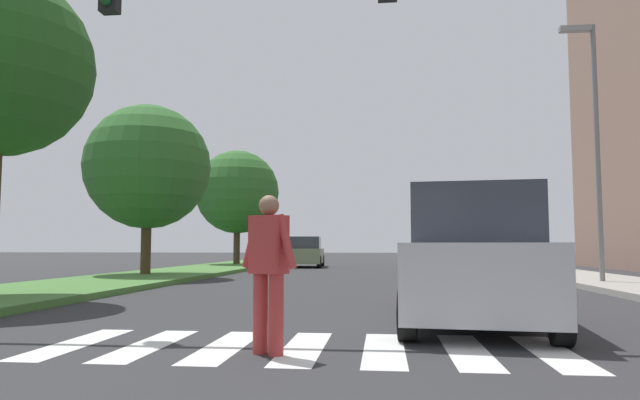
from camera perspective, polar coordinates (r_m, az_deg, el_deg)
ground_plane at (r=28.82m, az=4.48°, el=-6.86°), size 140.00×140.00×0.00m
crosswalk at (r=6.64m, az=-1.65°, el=-14.49°), size 5.85×2.20×0.01m
median_strip at (r=28.00m, az=-10.61°, el=-6.71°), size 3.90×64.00×0.15m
tree_far at (r=21.77m, az=-16.76°, el=3.15°), size 4.51×4.51×6.12m
tree_distant at (r=32.64m, az=-8.23°, el=0.78°), size 4.69×4.69×6.38m
sidewalk_right at (r=27.64m, az=20.44°, el=-6.53°), size 3.00×64.00×0.15m
traffic_light_gantry at (r=9.65m, az=-20.78°, el=14.89°), size 7.77×0.30×6.00m
street_lamp_right at (r=18.57m, az=25.54°, el=6.56°), size 1.02×0.24×7.50m
pedestrian_performer at (r=6.17m, az=-5.15°, el=-6.54°), size 0.69×0.45×1.69m
suv_crossing at (r=8.87m, az=14.98°, el=-5.82°), size 2.38×4.77×1.97m
sedan_midblock at (r=31.29m, az=-1.43°, el=-5.30°), size 2.05×4.16×1.65m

